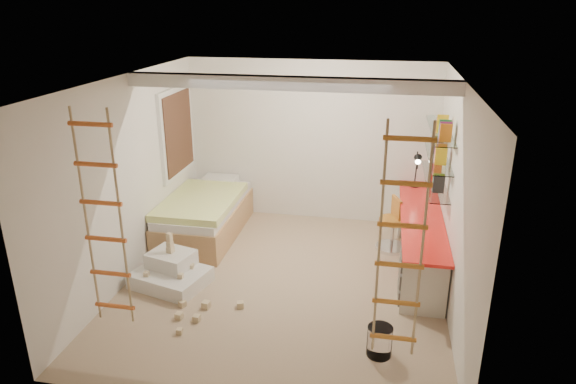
% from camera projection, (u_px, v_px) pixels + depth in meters
% --- Properties ---
extents(floor, '(4.50, 4.50, 0.00)m').
position_uv_depth(floor, '(284.00, 283.00, 6.65)').
color(floor, tan).
rests_on(floor, ground).
extents(ceiling_beam, '(4.00, 0.18, 0.16)m').
position_uv_depth(ceiling_beam, '(288.00, 83.00, 6.05)').
color(ceiling_beam, white).
rests_on(ceiling_beam, ceiling).
extents(window_frame, '(0.06, 1.15, 1.35)m').
position_uv_depth(window_frame, '(176.00, 132.00, 7.84)').
color(window_frame, white).
rests_on(window_frame, wall_left).
extents(window_blind, '(0.02, 1.00, 1.20)m').
position_uv_depth(window_blind, '(179.00, 132.00, 7.83)').
color(window_blind, '#4C2D1E').
rests_on(window_blind, window_frame).
extents(rope_ladder_left, '(0.41, 0.04, 2.13)m').
position_uv_depth(rope_ladder_left, '(103.00, 221.00, 4.75)').
color(rope_ladder_left, '#E55A27').
rests_on(rope_ladder_left, ceiling).
extents(rope_ladder_right, '(0.41, 0.04, 2.13)m').
position_uv_depth(rope_ladder_right, '(401.00, 246.00, 4.27)').
color(rope_ladder_right, orange).
rests_on(rope_ladder_right, ceiling).
extents(waste_bin, '(0.26, 0.26, 0.33)m').
position_uv_depth(waste_bin, '(380.00, 341.00, 5.24)').
color(waste_bin, white).
rests_on(waste_bin, floor).
extents(desk, '(0.56, 2.80, 0.75)m').
position_uv_depth(desk, '(419.00, 237.00, 7.00)').
color(desk, red).
rests_on(desk, floor).
extents(shelves, '(0.25, 1.80, 0.71)m').
position_uv_depth(shelves, '(437.00, 155.00, 6.84)').
color(shelves, white).
rests_on(shelves, wall_right).
extents(bed, '(1.02, 2.00, 0.69)m').
position_uv_depth(bed, '(205.00, 215.00, 7.92)').
color(bed, '#AD7F51').
rests_on(bed, floor).
extents(task_lamp, '(0.14, 0.36, 0.57)m').
position_uv_depth(task_lamp, '(417.00, 165.00, 7.63)').
color(task_lamp, black).
rests_on(task_lamp, desk).
extents(swivel_chair, '(0.60, 0.60, 0.79)m').
position_uv_depth(swivel_chair, '(393.00, 231.00, 7.47)').
color(swivel_chair, '#B47222').
rests_on(swivel_chair, floor).
extents(play_platform, '(1.03, 0.89, 0.39)m').
position_uv_depth(play_platform, '(171.00, 272.00, 6.60)').
color(play_platform, silver).
rests_on(play_platform, floor).
extents(toy_blocks, '(1.32, 1.18, 0.66)m').
position_uv_depth(toy_blocks, '(184.00, 283.00, 6.23)').
color(toy_blocks, '#CCB284').
rests_on(toy_blocks, floor).
extents(books, '(0.14, 0.58, 0.92)m').
position_uv_depth(books, '(438.00, 145.00, 6.79)').
color(books, '#262626').
rests_on(books, shelves).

